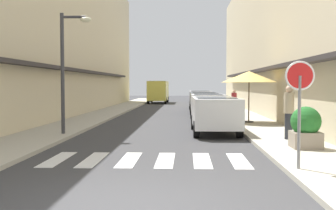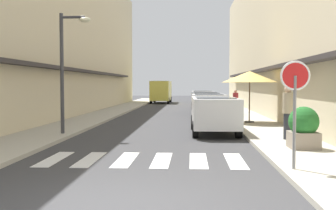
{
  "view_description": "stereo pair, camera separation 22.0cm",
  "coord_description": "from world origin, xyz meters",
  "px_view_note": "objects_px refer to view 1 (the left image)",
  "views": [
    {
      "loc": [
        1.02,
        -6.44,
        1.97
      ],
      "look_at": [
        0.19,
        11.79,
        1.06
      ],
      "focal_mm": 43.4,
      "sensor_mm": 36.0,
      "label": 1
    },
    {
      "loc": [
        1.24,
        -6.42,
        1.97
      ],
      "look_at": [
        0.19,
        11.79,
        1.06
      ],
      "focal_mm": 43.4,
      "sensor_mm": 36.0,
      "label": 2
    }
  ],
  "objects_px": {
    "delivery_van": "(158,90)",
    "planter_corner": "(306,127)",
    "street_lamp": "(68,59)",
    "parked_car_distant": "(200,97)",
    "cafe_umbrella": "(249,77)",
    "parked_car_mid": "(208,104)",
    "pedestrian_walking_far": "(234,101)",
    "pedestrian_walking_near": "(289,111)",
    "parked_car_near": "(215,111)",
    "parked_car_far": "(203,100)",
    "round_street_sign": "(300,87)"
  },
  "relations": [
    {
      "from": "parked_car_near",
      "to": "planter_corner",
      "type": "height_order",
      "value": "parked_car_near"
    },
    {
      "from": "street_lamp",
      "to": "pedestrian_walking_far",
      "type": "bearing_deg",
      "value": 54.6
    },
    {
      "from": "parked_car_distant",
      "to": "round_street_sign",
      "type": "xyz_separation_m",
      "value": [
        1.33,
        -24.48,
        1.01
      ]
    },
    {
      "from": "street_lamp",
      "to": "pedestrian_walking_far",
      "type": "relative_size",
      "value": 2.92
    },
    {
      "from": "parked_car_near",
      "to": "parked_car_mid",
      "type": "relative_size",
      "value": 1.05
    },
    {
      "from": "parked_car_near",
      "to": "parked_car_far",
      "type": "bearing_deg",
      "value": 90.0
    },
    {
      "from": "pedestrian_walking_far",
      "to": "planter_corner",
      "type": "bearing_deg",
      "value": -144.48
    },
    {
      "from": "pedestrian_walking_near",
      "to": "pedestrian_walking_far",
      "type": "xyz_separation_m",
      "value": [
        -0.48,
        11.73,
        -0.16
      ]
    },
    {
      "from": "delivery_van",
      "to": "round_street_sign",
      "type": "bearing_deg",
      "value": -80.97
    },
    {
      "from": "parked_car_mid",
      "to": "parked_car_distant",
      "type": "relative_size",
      "value": 0.91
    },
    {
      "from": "street_lamp",
      "to": "pedestrian_walking_near",
      "type": "distance_m",
      "value": 8.24
    },
    {
      "from": "parked_car_far",
      "to": "round_street_sign",
      "type": "distance_m",
      "value": 18.6
    },
    {
      "from": "parked_car_far",
      "to": "pedestrian_walking_far",
      "type": "bearing_deg",
      "value": -45.86
    },
    {
      "from": "planter_corner",
      "to": "pedestrian_walking_far",
      "type": "xyz_separation_m",
      "value": [
        -0.5,
        13.64,
        0.2
      ]
    },
    {
      "from": "parked_car_mid",
      "to": "planter_corner",
      "type": "bearing_deg",
      "value": -76.84
    },
    {
      "from": "delivery_van",
      "to": "cafe_umbrella",
      "type": "bearing_deg",
      "value": -75.48
    },
    {
      "from": "parked_car_mid",
      "to": "pedestrian_walking_far",
      "type": "bearing_deg",
      "value": 63.0
    },
    {
      "from": "delivery_van",
      "to": "cafe_umbrella",
      "type": "relative_size",
      "value": 2.0
    },
    {
      "from": "parked_car_distant",
      "to": "cafe_umbrella",
      "type": "relative_size",
      "value": 1.63
    },
    {
      "from": "planter_corner",
      "to": "street_lamp",
      "type": "bearing_deg",
      "value": 158.29
    },
    {
      "from": "parked_car_far",
      "to": "cafe_umbrella",
      "type": "bearing_deg",
      "value": -75.48
    },
    {
      "from": "parked_car_far",
      "to": "parked_car_near",
      "type": "bearing_deg",
      "value": -90.0
    },
    {
      "from": "delivery_van",
      "to": "street_lamp",
      "type": "bearing_deg",
      "value": -92.87
    },
    {
      "from": "street_lamp",
      "to": "cafe_umbrella",
      "type": "distance_m",
      "value": 9.03
    },
    {
      "from": "delivery_van",
      "to": "pedestrian_walking_far",
      "type": "height_order",
      "value": "delivery_van"
    },
    {
      "from": "parked_car_distant",
      "to": "pedestrian_walking_far",
      "type": "relative_size",
      "value": 2.85
    },
    {
      "from": "parked_car_near",
      "to": "cafe_umbrella",
      "type": "relative_size",
      "value": 1.56
    },
    {
      "from": "parked_car_far",
      "to": "street_lamp",
      "type": "xyz_separation_m",
      "value": [
        -5.6,
        -12.38,
        2.03
      ]
    },
    {
      "from": "street_lamp",
      "to": "cafe_umbrella",
      "type": "relative_size",
      "value": 1.67
    },
    {
      "from": "street_lamp",
      "to": "planter_corner",
      "type": "xyz_separation_m",
      "value": [
        7.94,
        -3.16,
        -2.22
      ]
    },
    {
      "from": "pedestrian_walking_near",
      "to": "planter_corner",
      "type": "bearing_deg",
      "value": 178.09
    },
    {
      "from": "parked_car_distant",
      "to": "cafe_umbrella",
      "type": "bearing_deg",
      "value": -81.82
    },
    {
      "from": "street_lamp",
      "to": "cafe_umbrella",
      "type": "xyz_separation_m",
      "value": [
        7.52,
        4.95,
        -0.59
      ]
    },
    {
      "from": "street_lamp",
      "to": "planter_corner",
      "type": "distance_m",
      "value": 8.83
    },
    {
      "from": "planter_corner",
      "to": "cafe_umbrella",
      "type": "bearing_deg",
      "value": 92.95
    },
    {
      "from": "parked_car_distant",
      "to": "planter_corner",
      "type": "relative_size",
      "value": 3.63
    },
    {
      "from": "cafe_umbrella",
      "to": "pedestrian_walking_far",
      "type": "xyz_separation_m",
      "value": [
        -0.08,
        5.53,
        -1.42
      ]
    },
    {
      "from": "round_street_sign",
      "to": "street_lamp",
      "type": "height_order",
      "value": "street_lamp"
    },
    {
      "from": "delivery_van",
      "to": "planter_corner",
      "type": "bearing_deg",
      "value": -78.37
    },
    {
      "from": "parked_car_near",
      "to": "parked_car_far",
      "type": "xyz_separation_m",
      "value": [
        0.0,
        11.14,
        -0.0
      ]
    },
    {
      "from": "round_street_sign",
      "to": "delivery_van",
      "type": "bearing_deg",
      "value": 99.03
    },
    {
      "from": "round_street_sign",
      "to": "cafe_umbrella",
      "type": "xyz_separation_m",
      "value": [
        0.6,
        11.09,
        0.42
      ]
    },
    {
      "from": "pedestrian_walking_far",
      "to": "street_lamp",
      "type": "bearing_deg",
      "value": 178.04
    },
    {
      "from": "parked_car_mid",
      "to": "delivery_van",
      "type": "height_order",
      "value": "delivery_van"
    },
    {
      "from": "delivery_van",
      "to": "round_street_sign",
      "type": "distance_m",
      "value": 35.07
    },
    {
      "from": "parked_car_near",
      "to": "parked_car_mid",
      "type": "height_order",
      "value": "same"
    },
    {
      "from": "parked_car_near",
      "to": "delivery_van",
      "type": "distance_m",
      "value": 27.57
    },
    {
      "from": "pedestrian_walking_far",
      "to": "cafe_umbrella",
      "type": "bearing_deg",
      "value": -145.75
    },
    {
      "from": "delivery_van",
      "to": "parked_car_far",
      "type": "bearing_deg",
      "value": -75.47
    },
    {
      "from": "parked_car_distant",
      "to": "cafe_umbrella",
      "type": "xyz_separation_m",
      "value": [
        1.92,
        -13.39,
        1.43
      ]
    }
  ]
}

